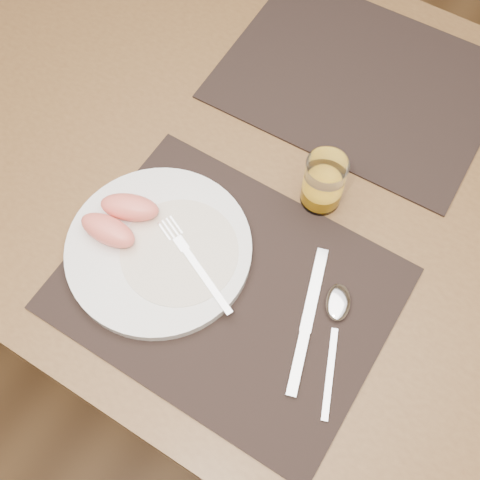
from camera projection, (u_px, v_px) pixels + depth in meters
name	position (u px, v px, depth m)	size (l,w,h in m)	color
ground	(267.00, 321.00, 1.62)	(5.00, 5.00, 0.00)	brown
table	(283.00, 196.00, 1.02)	(1.40, 0.90, 0.75)	brown
placemat_near	(227.00, 288.00, 0.85)	(0.45, 0.35, 0.00)	black
placemat_far	(359.00, 80.00, 1.02)	(0.45, 0.35, 0.00)	black
plate	(159.00, 249.00, 0.87)	(0.27, 0.27, 0.02)	white
plate_dressing	(179.00, 251.00, 0.86)	(0.17, 0.17, 0.00)	white
fork	(190.00, 257.00, 0.85)	(0.17, 0.09, 0.00)	silver
knife	(305.00, 332.00, 0.82)	(0.08, 0.21, 0.01)	silver
spoon	(337.00, 312.00, 0.83)	(0.09, 0.19, 0.01)	silver
juice_glass	(323.00, 184.00, 0.88)	(0.06, 0.06, 0.09)	white
grapefruit_wedges	(119.00, 219.00, 0.86)	(0.10, 0.11, 0.03)	#F47963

